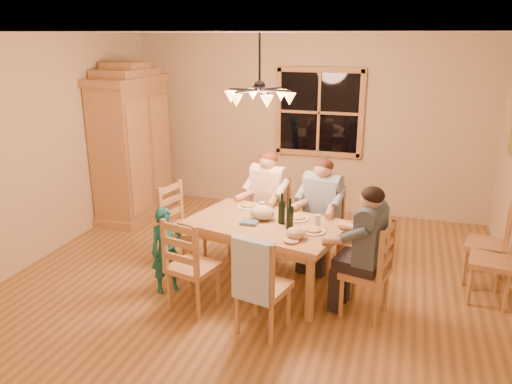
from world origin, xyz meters
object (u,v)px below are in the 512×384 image
(chair_near_left, at_px, (194,280))
(armoire, at_px, (132,148))
(chair_far_left, at_px, (267,231))
(chair_far_right, at_px, (320,243))
(chair_near_right, at_px, (263,301))
(chair_end_left, at_px, (185,240))
(adult_plaid_man, at_px, (322,200))
(wine_bottle_b, at_px, (290,214))
(adult_woman, at_px, (268,191))
(adult_slate_man, at_px, (368,236))
(chair_spare_back, at_px, (484,257))
(chair_end_right, at_px, (365,286))
(wine_bottle_a, at_px, (282,209))
(chair_spare_front, at_px, (489,274))
(chandelier, at_px, (260,95))
(dining_table, at_px, (266,231))
(child, at_px, (166,250))

(chair_near_left, bearing_deg, armoire, 144.26)
(chair_far_left, relative_size, chair_far_right, 1.00)
(armoire, distance_m, chair_near_left, 3.13)
(chair_near_right, distance_m, chair_end_left, 1.71)
(adult_plaid_man, height_order, wine_bottle_b, adult_plaid_man)
(adult_woman, distance_m, adult_slate_man, 1.71)
(adult_woman, height_order, chair_spare_back, adult_woman)
(chair_end_right, xyz_separation_m, adult_plaid_man, (-0.61, 0.93, 0.54))
(chair_far_left, relative_size, chair_end_right, 1.00)
(wine_bottle_a, relative_size, chair_spare_back, 0.33)
(chair_far_left, distance_m, chair_near_right, 1.73)
(adult_woman, distance_m, chair_spare_front, 2.63)
(chandelier, height_order, wine_bottle_a, chandelier)
(chair_end_left, distance_m, adult_slate_man, 2.32)
(chandelier, distance_m, dining_table, 1.45)
(armoire, height_order, wine_bottle_b, armoire)
(wine_bottle_a, distance_m, chair_spare_back, 2.37)
(armoire, bearing_deg, chandelier, -30.64)
(chair_far_left, distance_m, chair_spare_back, 2.53)
(armoire, bearing_deg, wine_bottle_b, -31.75)
(child, bearing_deg, dining_table, -22.51)
(adult_plaid_man, bearing_deg, chair_end_left, 27.98)
(chair_far_left, xyz_separation_m, adult_woman, (0.00, 0.00, 0.54))
(chandelier, height_order, chair_spare_back, chandelier)
(dining_table, distance_m, adult_plaid_man, 0.85)
(wine_bottle_b, bearing_deg, chair_end_right, -10.03)
(wine_bottle_a, distance_m, child, 1.31)
(dining_table, bearing_deg, wine_bottle_b, -22.20)
(chair_near_right, bearing_deg, child, 173.86)
(chandelier, relative_size, armoire, 0.33)
(armoire, xyz_separation_m, chair_far_left, (2.34, -0.80, -0.75))
(wine_bottle_a, relative_size, chair_spare_front, 0.33)
(wine_bottle_a, bearing_deg, adult_woman, 115.18)
(chair_near_left, xyz_separation_m, chair_spare_front, (2.88, 1.03, 0.00))
(dining_table, height_order, chair_near_left, chair_near_left)
(chair_near_right, height_order, chair_end_right, same)
(chandelier, xyz_separation_m, chair_spare_front, (2.45, 0.17, -1.77))
(wine_bottle_b, height_order, chair_spare_front, wine_bottle_b)
(chair_far_left, distance_m, chair_near_left, 1.53)
(dining_table, xyz_separation_m, chair_near_right, (0.22, -0.84, -0.35))
(chandelier, distance_m, chair_spare_back, 3.08)
(armoire, relative_size, chair_end_left, 2.32)
(chair_near_left, height_order, chair_spare_back, same)
(chair_far_left, bearing_deg, adult_plaid_man, -180.00)
(armoire, height_order, adult_plaid_man, armoire)
(chair_far_left, distance_m, child, 1.48)
(chair_spare_front, bearing_deg, adult_slate_man, 125.73)
(chair_end_left, height_order, adult_woman, adult_woman)
(adult_woman, height_order, wine_bottle_a, adult_woman)
(chair_end_left, bearing_deg, adult_slate_man, 90.00)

